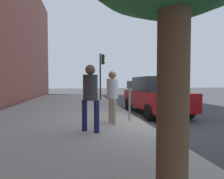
% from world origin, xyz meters
% --- Properties ---
extents(ground_plane, '(80.00, 80.00, 0.00)m').
position_xyz_m(ground_plane, '(0.00, 0.00, 0.00)').
color(ground_plane, '#38383A').
rests_on(ground_plane, ground).
extents(sidewalk_slab, '(28.00, 6.00, 0.15)m').
position_xyz_m(sidewalk_slab, '(0.00, 3.00, 0.07)').
color(sidewalk_slab, gray).
rests_on(sidewalk_slab, ground_plane).
extents(parking_meter, '(0.36, 0.12, 1.41)m').
position_xyz_m(parking_meter, '(-0.15, 0.47, 1.17)').
color(parking_meter, gray).
rests_on(parking_meter, sidewalk_slab).
extents(pedestrian_at_meter, '(0.53, 0.38, 1.74)m').
position_xyz_m(pedestrian_at_meter, '(-0.38, 1.13, 1.17)').
color(pedestrian_at_meter, tan).
rests_on(pedestrian_at_meter, sidewalk_slab).
extents(pedestrian_bystander, '(0.40, 0.47, 1.85)m').
position_xyz_m(pedestrian_bystander, '(-1.33, 1.91, 1.25)').
color(pedestrian_bystander, '#191E4C').
rests_on(pedestrian_bystander, sidewalk_slab).
extents(parked_sedan_near, '(4.43, 2.03, 1.77)m').
position_xyz_m(parked_sedan_near, '(1.83, -1.35, 0.89)').
color(parked_sedan_near, maroon).
rests_on(parked_sedan_near, ground_plane).
extents(traffic_signal, '(0.24, 0.44, 3.60)m').
position_xyz_m(traffic_signal, '(7.67, 0.52, 2.58)').
color(traffic_signal, black).
rests_on(traffic_signal, sidewalk_slab).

